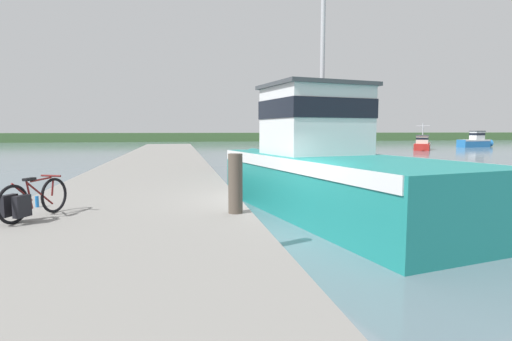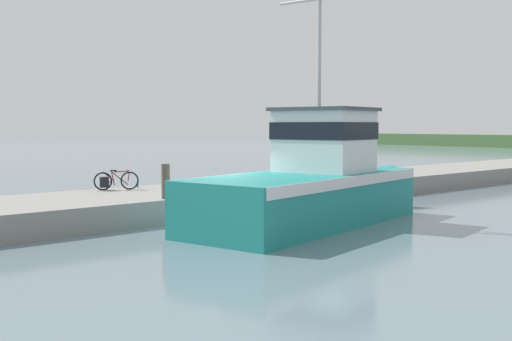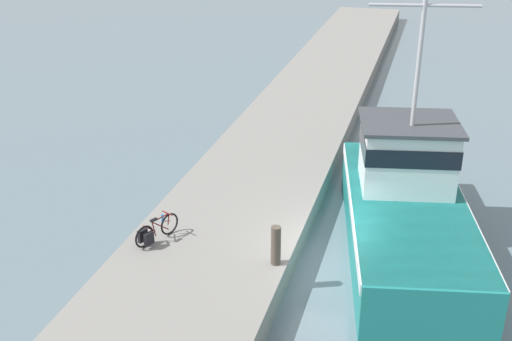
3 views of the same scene
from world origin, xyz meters
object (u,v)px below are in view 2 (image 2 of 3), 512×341
water_bottle_by_bike (137,184)px  bicycle_touring (112,181)px  fishing_boat_main (314,183)px  mooring_post (166,181)px

water_bottle_by_bike → bicycle_touring: bearing=-77.6°
bicycle_touring → fishing_boat_main: bearing=50.9°
fishing_boat_main → bicycle_touring: bearing=-164.5°
fishing_boat_main → bicycle_touring: (-7.17, -3.62, -0.19)m
fishing_boat_main → mooring_post: (-3.34, -3.76, 0.05)m
water_bottle_by_bike → mooring_post: bearing=-19.0°
fishing_boat_main → water_bottle_by_bike: 7.82m
fishing_boat_main → water_bottle_by_bike: bearing=-173.9°
fishing_boat_main → mooring_post: fishing_boat_main is taller
mooring_post → water_bottle_by_bike: size_ratio=4.96×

